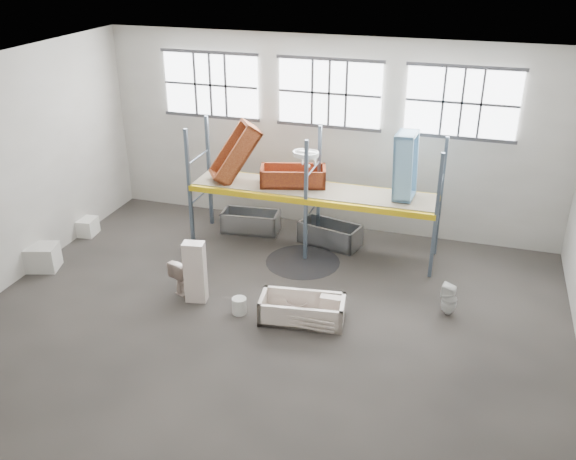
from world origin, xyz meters
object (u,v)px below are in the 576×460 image
at_px(carton_near, 43,257).
at_px(bucket, 239,306).
at_px(toilet_white, 449,299).
at_px(steel_tub_left, 251,221).
at_px(toilet_beige, 187,274).
at_px(steel_tub_right, 330,234).
at_px(bathtub_beige, 302,309).
at_px(rust_tub_flat, 293,176).
at_px(cistern_tall, 195,272).
at_px(blue_tub_upright, 405,166).

bearing_deg(carton_near, bucket, -4.58).
height_order(toilet_white, steel_tub_left, toilet_white).
xyz_separation_m(toilet_beige, steel_tub_right, (2.47, 3.13, -0.11)).
distance_m(bathtub_beige, toilet_beige, 2.80).
distance_m(rust_tub_flat, carton_near, 6.25).
distance_m(cistern_tall, toilet_white, 5.35).
distance_m(steel_tub_left, bucket, 4.00).
distance_m(toilet_beige, bucket, 1.57).
bearing_deg(steel_tub_left, bathtub_beige, -55.82).
bearing_deg(toilet_beige, carton_near, 21.82).
distance_m(cistern_tall, steel_tub_right, 4.09).
bearing_deg(cistern_tall, rust_tub_flat, 60.08).
distance_m(bathtub_beige, rust_tub_flat, 3.89).
xyz_separation_m(toilet_beige, toilet_white, (5.61, 0.71, -0.04)).
bearing_deg(bathtub_beige, rust_tub_flat, 102.19).
bearing_deg(rust_tub_flat, steel_tub_right, 13.07).
bearing_deg(steel_tub_left, bucket, -72.92).
height_order(steel_tub_left, bucket, steel_tub_left).
bearing_deg(toilet_beige, toilet_white, -153.37).
relative_size(toilet_beige, bucket, 2.21).
bearing_deg(steel_tub_right, blue_tub_upright, -8.73).
relative_size(cistern_tall, carton_near, 1.99).
relative_size(bathtub_beige, blue_tub_upright, 1.11).
distance_m(bathtub_beige, steel_tub_right, 3.57).
relative_size(cistern_tall, bucket, 3.90).
height_order(toilet_beige, carton_near, toilet_beige).
relative_size(cistern_tall, steel_tub_left, 0.93).
bearing_deg(bathtub_beige, steel_tub_right, 86.94).
bearing_deg(rust_tub_flat, carton_near, -149.49).
height_order(steel_tub_left, rust_tub_flat, rust_tub_flat).
height_order(bathtub_beige, cistern_tall, cistern_tall).
bearing_deg(carton_near, toilet_white, 5.33).
distance_m(rust_tub_flat, blue_tub_upright, 2.76).
distance_m(cistern_tall, carton_near, 4.08).
distance_m(bucket, carton_near, 5.14).
distance_m(toilet_white, steel_tub_left, 5.91).
bearing_deg(toilet_beige, blue_tub_upright, -126.65).
distance_m(toilet_white, bucket, 4.36).
bearing_deg(blue_tub_upright, rust_tub_flat, 178.73).
distance_m(steel_tub_right, carton_near, 6.97).
bearing_deg(blue_tub_upright, cistern_tall, -140.27).
bearing_deg(steel_tub_left, rust_tub_flat, -14.78).
xyz_separation_m(bathtub_beige, bucket, (-1.32, -0.15, -0.08)).
bearing_deg(toilet_beige, steel_tub_left, -75.39).
height_order(rust_tub_flat, blue_tub_upright, blue_tub_upright).
xyz_separation_m(steel_tub_left, bucket, (1.17, -3.82, -0.10)).
bearing_deg(blue_tub_upright, bucket, -129.28).
bearing_deg(carton_near, rust_tub_flat, 30.51).
bearing_deg(cistern_tall, toilet_beige, 126.57).
bearing_deg(bucket, steel_tub_right, 74.57).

